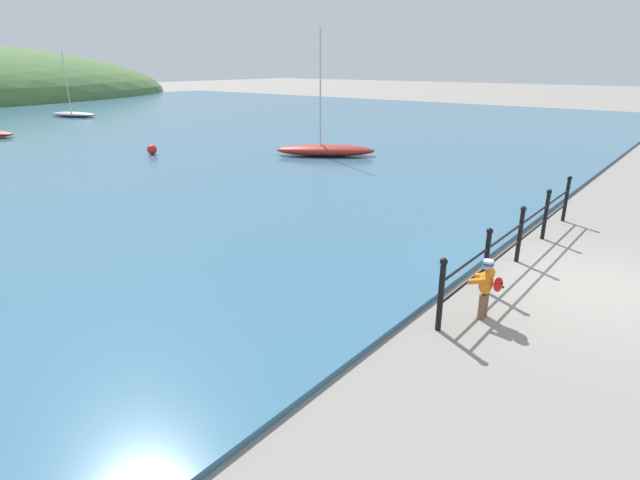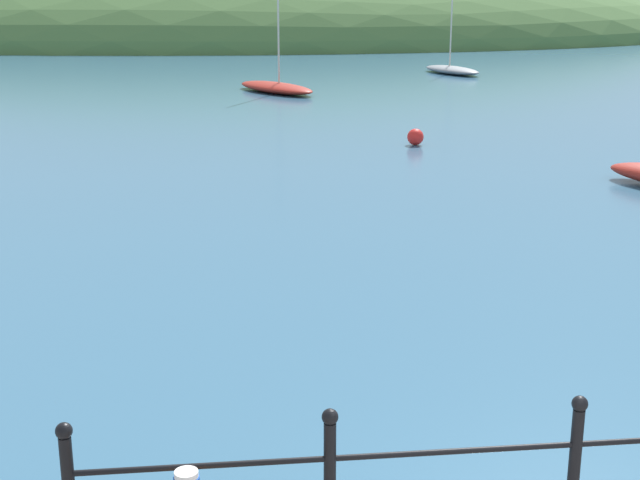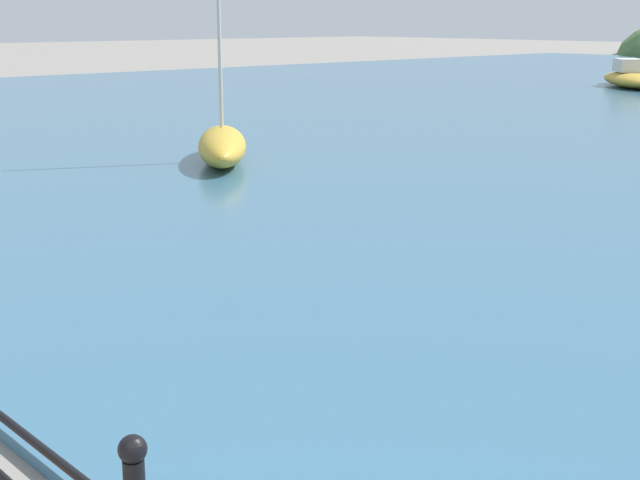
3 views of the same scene
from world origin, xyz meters
name	(u,v)px [view 1 (image 1 of 3)]	position (x,y,z in m)	size (l,w,h in m)	color
ground_plane	(591,286)	(0.00, 0.00, 0.00)	(200.00, 200.00, 0.00)	gray
iron_railing	(520,232)	(0.36, 1.50, 0.64)	(7.44, 0.12, 1.21)	black
child_in_coat	(487,284)	(-2.46, 1.10, 0.61)	(0.38, 0.53, 1.00)	brown
boat_nearest_quay	(74,114)	(8.84, 37.60, 0.31)	(2.60, 4.15, 4.68)	gray
boat_twin_mast	(325,150)	(7.41, 12.14, 0.36)	(3.43, 4.25, 5.21)	maroon
mooring_buoy	(152,150)	(2.87, 18.39, 0.31)	(0.43, 0.43, 0.43)	red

